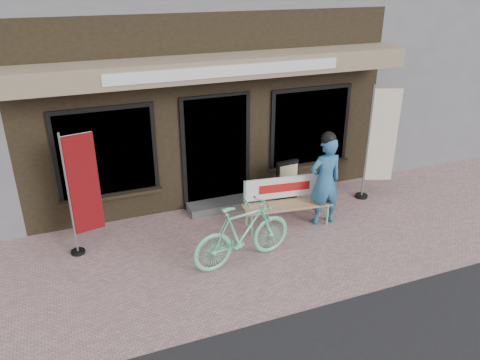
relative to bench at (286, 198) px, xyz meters
name	(u,v)px	position (x,y,z in m)	size (l,w,h in m)	color
ground	(257,255)	(-0.91, -0.80, -0.51)	(70.00, 70.00, 0.00)	tan
storefront	(172,30)	(-0.91, 4.16, 2.48)	(7.00, 6.77, 6.00)	black
neighbor_right_near	(447,23)	(7.59, 4.70, 2.29)	(10.00, 7.00, 5.60)	slate
bench	(286,198)	(0.00, 0.00, 0.00)	(1.64, 0.59, 0.87)	#6ED6A7
person	(325,179)	(0.64, -0.23, 0.35)	(0.61, 0.42, 1.75)	teal
bicycle	(243,233)	(-1.19, -0.88, 0.01)	(0.48, 1.71, 1.03)	#6ED6A7
nobori_red	(82,191)	(-3.41, 0.36, 0.56)	(0.62, 0.27, 2.08)	gray
nobori_cream	(380,142)	(2.14, 0.29, 0.69)	(0.68, 0.38, 2.32)	gray
menu_stand	(287,182)	(0.36, 0.69, -0.04)	(0.46, 0.13, 0.91)	black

